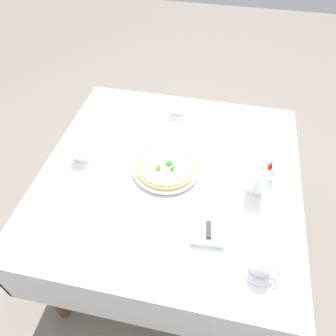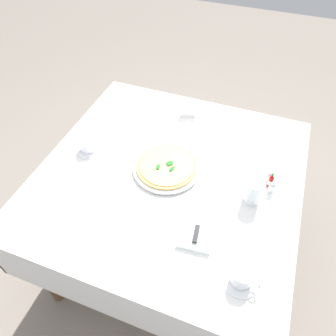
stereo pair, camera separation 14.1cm
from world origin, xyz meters
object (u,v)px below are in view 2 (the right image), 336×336
water_glass_back_corner (253,193)px  salt_shaker (269,177)px  dinner_knife (198,223)px  pizza (166,166)px  coffee_cup_far_right (88,146)px  pepper_shaker (272,188)px  napkin_folded (198,225)px  pizza_plate (166,168)px  coffee_cup_near_left (242,277)px  hot_sauce_bottle (271,181)px  menu_card (188,113)px

water_glass_back_corner → salt_shaker: water_glass_back_corner is taller
salt_shaker → dinner_knife: bearing=146.2°
pizza → salt_shaker: 0.45m
pizza → salt_shaker: (0.09, -0.44, 0.00)m
coffee_cup_far_right → pepper_shaker: 0.86m
napkin_folded → salt_shaker: 0.40m
pizza_plate → napkin_folded: (-0.24, -0.22, -0.00)m
water_glass_back_corner → pepper_shaker: size_ratio=1.92×
coffee_cup_near_left → salt_shaker: coffee_cup_near_left is taller
pizza_plate → pizza: bearing=-122.8°
pizza → coffee_cup_near_left: (-0.39, -0.42, 0.01)m
dinner_knife → hot_sauce_bottle: 0.38m
pepper_shaker → menu_card: menu_card is taller
dinner_knife → salt_shaker: 0.40m
napkin_folded → hot_sauce_bottle: (0.30, -0.23, 0.02)m
coffee_cup_far_right → coffee_cup_near_left: coffee_cup_near_left is taller
coffee_cup_far_right → menu_card: (0.40, -0.37, 0.00)m
menu_card → napkin_folded: bearing=-86.4°
pizza → coffee_cup_far_right: (-0.01, 0.39, 0.00)m
water_glass_back_corner → salt_shaker: (0.13, -0.05, -0.02)m
water_glass_back_corner → hot_sauce_bottle: size_ratio=1.30×
coffee_cup_near_left → napkin_folded: (0.15, 0.20, -0.02)m
water_glass_back_corner → coffee_cup_near_left: bearing=-175.3°
menu_card → coffee_cup_near_left: bearing=-78.3°
coffee_cup_near_left → water_glass_back_corner: 0.36m
pepper_shaker → menu_card: bearing=53.9°
salt_shaker → pepper_shaker: size_ratio=1.00×
salt_shaker → pepper_shaker: (-0.06, -0.02, 0.00)m
pizza → menu_card: menu_card is taller
dinner_knife → salt_shaker: bearing=-40.9°
pizza_plate → menu_card: (0.39, 0.03, 0.02)m
pizza → dinner_knife: 0.32m
pizza → coffee_cup_far_right: bearing=91.3°
menu_card → pizza_plate: bearing=-103.9°
dinner_knife → hot_sauce_bottle: size_ratio=2.36×
pizza_plate → dinner_knife: size_ratio=1.55×
pizza_plate → napkin_folded: 0.33m
pepper_shaker → coffee_cup_far_right: bearing=93.2°
coffee_cup_far_right → hot_sauce_bottle: hot_sauce_bottle is taller
coffee_cup_near_left → salt_shaker: (0.49, -0.02, -0.00)m
coffee_cup_near_left → menu_card: size_ratio=1.50×
pizza_plate → salt_shaker: salt_shaker is taller
water_glass_back_corner → dinner_knife: bearing=139.8°
pizza_plate → salt_shaker: (0.09, -0.44, 0.01)m
pizza_plate → hot_sauce_bottle: 0.46m
pizza → coffee_cup_near_left: 0.58m
pizza → napkin_folded: bearing=-137.1°
hot_sauce_bottle → dinner_knife: bearing=142.6°
water_glass_back_corner → dinner_knife: water_glass_back_corner is taller
coffee_cup_far_right → water_glass_back_corner: size_ratio=1.20×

